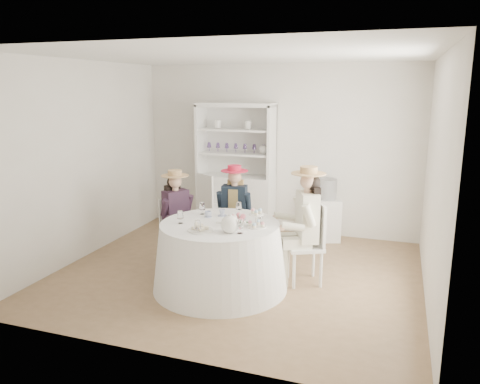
% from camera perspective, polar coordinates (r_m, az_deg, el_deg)
% --- Properties ---
extents(ground, '(4.50, 4.50, 0.00)m').
position_cam_1_polar(ground, '(6.10, -0.31, -9.87)').
color(ground, brown).
rests_on(ground, ground).
extents(ceiling, '(4.50, 4.50, 0.00)m').
position_cam_1_polar(ceiling, '(5.65, -0.34, 16.35)').
color(ceiling, white).
rests_on(ceiling, wall_back).
extents(wall_back, '(4.50, 0.00, 4.50)m').
position_cam_1_polar(wall_back, '(7.62, 4.65, 5.17)').
color(wall_back, silver).
rests_on(wall_back, ground).
extents(wall_front, '(4.50, 0.00, 4.50)m').
position_cam_1_polar(wall_front, '(3.93, -9.96, -2.07)').
color(wall_front, silver).
rests_on(wall_front, ground).
extents(wall_left, '(0.00, 4.50, 4.50)m').
position_cam_1_polar(wall_left, '(6.79, -18.59, 3.64)').
color(wall_left, silver).
rests_on(wall_left, ground).
extents(wall_right, '(0.00, 4.50, 4.50)m').
position_cam_1_polar(wall_right, '(5.43, 22.73, 1.19)').
color(wall_right, silver).
rests_on(wall_right, ground).
extents(tea_table, '(1.59, 1.59, 0.80)m').
position_cam_1_polar(tea_table, '(5.56, -2.44, -7.78)').
color(tea_table, white).
rests_on(tea_table, ground).
extents(hutch, '(1.41, 0.91, 2.10)m').
position_cam_1_polar(hutch, '(7.68, -0.45, 0.69)').
color(hutch, silver).
rests_on(hutch, ground).
extents(side_table, '(0.54, 0.54, 0.66)m').
position_cam_1_polar(side_table, '(7.42, 10.34, -3.27)').
color(side_table, silver).
rests_on(side_table, ground).
extents(hatbox, '(0.38, 0.38, 0.31)m').
position_cam_1_polar(hatbox, '(7.30, 10.49, 0.39)').
color(hatbox, black).
rests_on(hatbox, side_table).
extents(guest_left, '(0.54, 0.50, 1.27)m').
position_cam_1_polar(guest_left, '(6.29, -7.71, -2.36)').
color(guest_left, silver).
rests_on(guest_left, ground).
extents(guest_mid, '(0.48, 0.50, 1.31)m').
position_cam_1_polar(guest_mid, '(6.42, -0.71, -1.76)').
color(guest_mid, silver).
rests_on(guest_mid, ground).
extents(guest_right, '(0.61, 0.55, 1.44)m').
position_cam_1_polar(guest_right, '(5.62, 7.94, -3.23)').
color(guest_right, silver).
rests_on(guest_right, ground).
extents(spare_chair, '(0.58, 0.58, 1.03)m').
position_cam_1_polar(spare_chair, '(7.40, -3.60, -1.34)').
color(spare_chair, silver).
rests_on(spare_chair, ground).
extents(teacup_a, '(0.09, 0.09, 0.06)m').
position_cam_1_polar(teacup_a, '(5.67, -3.91, -2.77)').
color(teacup_a, white).
rests_on(teacup_a, tea_table).
extents(teacup_b, '(0.08, 0.08, 0.07)m').
position_cam_1_polar(teacup_b, '(5.71, -2.18, -2.60)').
color(teacup_b, white).
rests_on(teacup_b, tea_table).
extents(teacup_c, '(0.10, 0.10, 0.07)m').
position_cam_1_polar(teacup_c, '(5.45, 0.25, -3.36)').
color(teacup_c, white).
rests_on(teacup_c, tea_table).
extents(flower_bowl, '(0.25, 0.25, 0.05)m').
position_cam_1_polar(flower_bowl, '(5.35, -0.46, -3.77)').
color(flower_bowl, white).
rests_on(flower_bowl, tea_table).
extents(flower_arrangement, '(0.17, 0.17, 0.06)m').
position_cam_1_polar(flower_arrangement, '(5.32, -0.24, -3.23)').
color(flower_arrangement, pink).
rests_on(flower_arrangement, tea_table).
extents(table_teapot, '(0.28, 0.20, 0.21)m').
position_cam_1_polar(table_teapot, '(5.06, -1.21, -3.96)').
color(table_teapot, white).
rests_on(table_teapot, tea_table).
extents(sandwich_plate, '(0.28, 0.28, 0.06)m').
position_cam_1_polar(sandwich_plate, '(5.16, -4.85, -4.56)').
color(sandwich_plate, white).
rests_on(sandwich_plate, tea_table).
extents(cupcake_stand, '(0.22, 0.22, 0.21)m').
position_cam_1_polar(cupcake_stand, '(5.25, 2.00, -3.51)').
color(cupcake_stand, white).
rests_on(cupcake_stand, tea_table).
extents(stemware_set, '(0.93, 0.97, 0.15)m').
position_cam_1_polar(stemware_set, '(5.41, -2.49, -3.05)').
color(stemware_set, white).
rests_on(stemware_set, tea_table).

